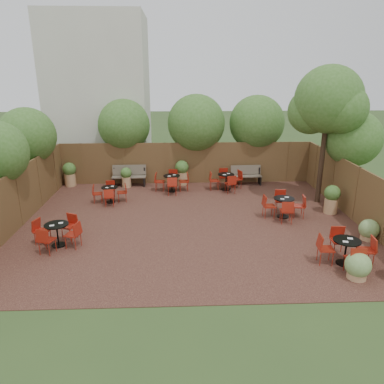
{
  "coord_description": "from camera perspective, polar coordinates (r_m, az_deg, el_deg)",
  "views": [
    {
      "loc": [
        -0.45,
        -12.24,
        5.18
      ],
      "look_at": [
        0.08,
        0.5,
        1.0
      ],
      "focal_mm": 34.2,
      "sensor_mm": 36.0,
      "label": 1
    }
  ],
  "objects": [
    {
      "name": "fence_right",
      "position": [
        14.45,
        24.25,
        -0.31
      ],
      "size": [
        0.08,
        10.0,
        2.0
      ],
      "primitive_type": "cube",
      "color": "brown",
      "rests_on": "ground"
    },
    {
      "name": "overhang_foliage",
      "position": [
        16.14,
        -4.18,
        9.42
      ],
      "size": [
        15.48,
        10.65,
        2.78
      ],
      "color": "#396420",
      "rests_on": "ground"
    },
    {
      "name": "planters",
      "position": [
        16.5,
        -2.96,
        2.09
      ],
      "size": [
        11.59,
        4.63,
        1.18
      ],
      "color": "tan",
      "rests_on": "courtyard_paving"
    },
    {
      "name": "park_bench_left",
      "position": [
        17.65,
        -9.77,
        2.59
      ],
      "size": [
        1.59,
        0.53,
        0.98
      ],
      "rotation": [
        0.0,
        0.0,
        0.01
      ],
      "color": "brown",
      "rests_on": "courtyard_paving"
    },
    {
      "name": "courtyard_tree",
      "position": [
        15.4,
        20.44,
        12.74
      ],
      "size": [
        2.76,
        2.66,
        5.48
      ],
      "rotation": [
        0.0,
        0.0,
        -0.14
      ],
      "color": "black",
      "rests_on": "courtyard_paving"
    },
    {
      "name": "low_shrubs",
      "position": [
        11.52,
        26.65,
        -8.67
      ],
      "size": [
        2.12,
        3.05,
        0.73
      ],
      "color": "tan",
      "rests_on": "courtyard_paving"
    },
    {
      "name": "fence_left",
      "position": [
        14.07,
        -25.48,
        -0.95
      ],
      "size": [
        0.08,
        10.0,
        2.0
      ],
      "primitive_type": "cube",
      "color": "brown",
      "rests_on": "ground"
    },
    {
      "name": "bistro_tables",
      "position": [
        13.91,
        1.5,
        -1.76
      ],
      "size": [
        9.96,
        8.56,
        0.86
      ],
      "color": "black",
      "rests_on": "courtyard_paving"
    },
    {
      "name": "neighbour_building",
      "position": [
        20.67,
        -14.13,
        14.36
      ],
      "size": [
        5.0,
        4.0,
        8.0
      ],
      "primitive_type": "cube",
      "color": "beige",
      "rests_on": "ground"
    },
    {
      "name": "courtyard_paving",
      "position": [
        13.29,
        -0.26,
        -4.74
      ],
      "size": [
        12.0,
        10.0,
        0.02
      ],
      "primitive_type": "cube",
      "color": "#361B16",
      "rests_on": "ground"
    },
    {
      "name": "ground",
      "position": [
        13.3,
        -0.26,
        -4.77
      ],
      "size": [
        80.0,
        80.0,
        0.0
      ],
      "primitive_type": "plane",
      "color": "#354F23",
      "rests_on": "ground"
    },
    {
      "name": "park_bench_right",
      "position": [
        17.81,
        8.41,
        2.68
      ],
      "size": [
        1.49,
        0.55,
        0.91
      ],
      "rotation": [
        0.0,
        0.0,
        0.05
      ],
      "color": "brown",
      "rests_on": "courtyard_paving"
    },
    {
      "name": "fence_back",
      "position": [
        17.74,
        -0.87,
        4.53
      ],
      "size": [
        12.0,
        0.08,
        2.0
      ],
      "primitive_type": "cube",
      "color": "brown",
      "rests_on": "ground"
    }
  ]
}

